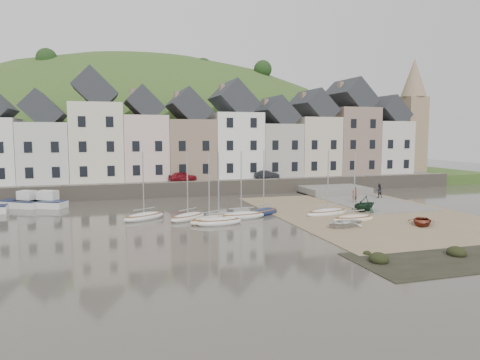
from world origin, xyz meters
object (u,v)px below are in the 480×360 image
object	(u,v)px
rowboat_red	(422,221)
person_red	(355,194)
rowboat_white	(343,223)
car_left	(183,176)
sailboat_0	(144,216)
person_dark	(379,191)
car_right	(267,174)
rowboat_green	(365,204)

from	to	relation	value
rowboat_red	person_red	size ratio (longest dim) A/B	1.79
rowboat_white	car_left	bearing A→B (deg)	-171.12
rowboat_red	car_left	size ratio (longest dim) A/B	0.84
person_red	sailboat_0	bearing A→B (deg)	4.32
person_dark	car_right	world-z (taller)	car_right
rowboat_white	person_red	xyz separation A→B (m)	(7.74, 10.97, 0.59)
rowboat_red	car_right	world-z (taller)	car_right
rowboat_white	car_left	world-z (taller)	car_left
rowboat_white	person_red	bearing A→B (deg)	133.34
car_left	sailboat_0	bearing A→B (deg)	146.15
rowboat_green	car_left	distance (m)	23.80
rowboat_white	rowboat_red	xyz separation A→B (m)	(6.67, -1.28, -0.01)
rowboat_white	car_left	distance (m)	26.11
sailboat_0	rowboat_red	world-z (taller)	sailboat_0
person_red	car_left	size ratio (longest dim) A/B	0.47
person_red	person_dark	size ratio (longest dim) A/B	1.02
rowboat_white	rowboat_red	world-z (taller)	rowboat_white
rowboat_white	rowboat_green	distance (m)	8.11
person_red	person_dark	world-z (taller)	person_red
person_red	car_right	xyz separation A→B (m)	(-5.31, 13.45, 1.19)
rowboat_green	person_red	xyz separation A→B (m)	(2.06, 5.19, 0.13)
car_left	rowboat_white	bearing A→B (deg)	-172.09
sailboat_0	person_red	xyz separation A→B (m)	(23.09, 2.60, 0.71)
rowboat_white	car_right	world-z (taller)	car_right
sailboat_0	car_left	distance (m)	17.35
rowboat_red	person_dark	world-z (taller)	person_dark
rowboat_red	rowboat_green	bearing A→B (deg)	136.42
sailboat_0	car_right	bearing A→B (deg)	42.09
rowboat_white	car_right	size ratio (longest dim) A/B	0.94
rowboat_red	car_right	size ratio (longest dim) A/B	0.90
rowboat_red	person_dark	distance (m)	15.52
sailboat_0	rowboat_red	bearing A→B (deg)	-23.65
person_dark	car_left	world-z (taller)	car_left
person_red	car_right	bearing A→B (deg)	-70.55
rowboat_green	rowboat_red	world-z (taller)	rowboat_green
sailboat_0	rowboat_green	xyz separation A→B (m)	(21.02, -2.59, 0.58)
sailboat_0	car_left	world-z (taller)	sailboat_0
rowboat_white	rowboat_green	bearing A→B (deg)	124.06
rowboat_green	car_left	world-z (taller)	car_left
rowboat_red	person_dark	xyz separation A→B (m)	(5.67, 14.44, 0.58)
rowboat_green	car_right	world-z (taller)	car_right
rowboat_white	rowboat_red	distance (m)	6.79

